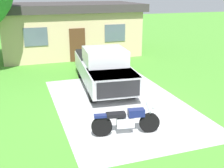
% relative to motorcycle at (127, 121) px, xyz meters
% --- Properties ---
extents(ground_plane, '(80.00, 80.00, 0.00)m').
position_rel_motorcycle_xyz_m(ground_plane, '(0.70, 2.38, -0.47)').
color(ground_plane, '#4B9430').
extents(driveway_pad, '(5.09, 7.85, 0.01)m').
position_rel_motorcycle_xyz_m(driveway_pad, '(0.70, 2.38, -0.47)').
color(driveway_pad, '#B6B6B6').
rests_on(driveway_pad, ground).
extents(motorcycle, '(2.20, 0.72, 1.09)m').
position_rel_motorcycle_xyz_m(motorcycle, '(0.00, 0.00, 0.00)').
color(motorcycle, black).
rests_on(motorcycle, ground).
extents(pickup_truck, '(2.49, 5.77, 1.90)m').
position_rel_motorcycle_xyz_m(pickup_truck, '(0.71, 4.82, 0.48)').
color(pickup_truck, black).
rests_on(pickup_truck, ground).
extents(neighbor_house, '(9.60, 5.60, 3.50)m').
position_rel_motorcycle_xyz_m(neighbor_house, '(0.63, 12.57, 1.32)').
color(neighbor_house, tan).
rests_on(neighbor_house, ground).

